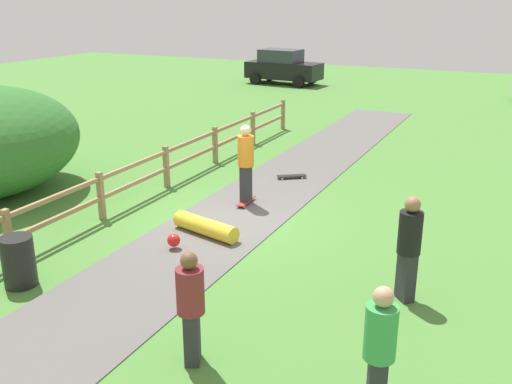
# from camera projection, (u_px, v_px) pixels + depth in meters

# --- Properties ---
(ground_plane) EXTENTS (60.00, 60.00, 0.00)m
(ground_plane) POSITION_uv_depth(u_px,v_px,m) (231.00, 218.00, 13.05)
(ground_plane) COLOR #4C8438
(asphalt_path) EXTENTS (2.40, 28.00, 0.02)m
(asphalt_path) POSITION_uv_depth(u_px,v_px,m) (231.00, 218.00, 13.05)
(asphalt_path) COLOR #605E5B
(asphalt_path) RESTS_ON ground_plane
(wooden_fence) EXTENTS (0.12, 18.12, 1.10)m
(wooden_fence) POSITION_uv_depth(u_px,v_px,m) (136.00, 176.00, 13.90)
(wooden_fence) COLOR #997A51
(wooden_fence) RESTS_ON ground_plane
(trash_bin) EXTENTS (0.56, 0.56, 0.90)m
(trash_bin) POSITION_uv_depth(u_px,v_px,m) (19.00, 261.00, 9.92)
(trash_bin) COLOR black
(trash_bin) RESTS_ON ground_plane
(skater_riding) EXTENTS (0.41, 0.81, 1.93)m
(skater_riding) POSITION_uv_depth(u_px,v_px,m) (246.00, 160.00, 13.57)
(skater_riding) COLOR #B23326
(skater_riding) RESTS_ON asphalt_path
(skater_fallen) EXTENTS (1.62, 1.37, 0.36)m
(skater_fallen) POSITION_uv_depth(u_px,v_px,m) (203.00, 228.00, 12.01)
(skater_fallen) COLOR yellow
(skater_fallen) RESTS_ON asphalt_path
(skateboard_loose) EXTENTS (0.77, 0.63, 0.08)m
(skateboard_loose) POSITION_uv_depth(u_px,v_px,m) (292.00, 176.00, 15.82)
(skateboard_loose) COLOR black
(skateboard_loose) RESTS_ON asphalt_path
(bystander_green) EXTENTS (0.49, 0.49, 1.73)m
(bystander_green) POSITION_uv_depth(u_px,v_px,m) (379.00, 347.00, 6.64)
(bystander_green) COLOR #2D2D33
(bystander_green) RESTS_ON ground_plane
(bystander_maroon) EXTENTS (0.51, 0.51, 1.65)m
(bystander_maroon) POSITION_uv_depth(u_px,v_px,m) (191.00, 303.00, 7.67)
(bystander_maroon) COLOR #2D2D33
(bystander_maroon) RESTS_ON ground_plane
(bystander_black) EXTENTS (0.54, 0.54, 1.81)m
(bystander_black) POSITION_uv_depth(u_px,v_px,m) (409.00, 244.00, 9.26)
(bystander_black) COLOR #2D2D33
(bystander_black) RESTS_ON ground_plane
(parked_car_black) EXTENTS (4.29, 2.19, 1.92)m
(parked_car_black) POSITION_uv_depth(u_px,v_px,m) (283.00, 67.00, 32.47)
(parked_car_black) COLOR black
(parked_car_black) RESTS_ON ground_plane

